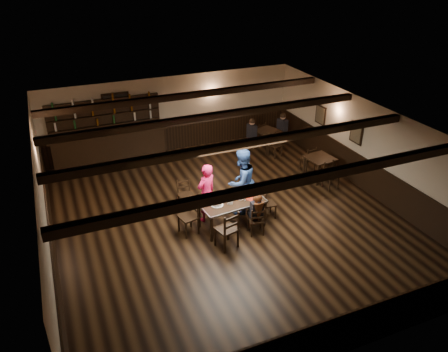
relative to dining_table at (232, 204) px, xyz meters
name	(u,v)px	position (x,y,z in m)	size (l,w,h in m)	color
ground	(227,217)	(0.04, 0.43, -0.68)	(10.00, 10.00, 0.00)	black
room_shell	(227,159)	(0.05, 0.47, 1.07)	(9.02, 10.02, 2.71)	beige
dining_table	(232,204)	(0.00, 0.00, 0.00)	(1.76, 1.00, 0.75)	black
chair_near_left	(229,228)	(-0.46, -0.85, -0.08)	(0.58, 0.56, 1.03)	black
chair_near_right	(257,219)	(0.42, -0.61, -0.21)	(0.44, 0.42, 0.80)	black
chair_end_left	(191,213)	(-1.08, 0.17, -0.12)	(0.51, 0.53, 0.97)	black
chair_end_right	(266,202)	(1.02, 0.05, -0.20)	(0.40, 0.42, 0.83)	black
chair_far_pushed	(185,191)	(-0.84, 1.40, -0.18)	(0.41, 0.40, 0.86)	black
woman_pink	(206,193)	(-0.50, 0.57, 0.14)	(0.60, 0.39, 1.64)	#DE1E66
man_blue	(241,182)	(0.52, 0.57, 0.26)	(0.91, 0.71, 1.88)	navy
seated_person	(257,207)	(0.44, -0.56, 0.12)	(0.31, 0.46, 0.75)	black
cake	(217,204)	(-0.43, -0.01, 0.12)	(0.33, 0.33, 0.10)	white
plate_stack_a	(230,201)	(-0.08, -0.05, 0.15)	(0.16, 0.16, 0.15)	white
plate_stack_b	(240,195)	(0.25, 0.05, 0.18)	(0.19, 0.19, 0.22)	white
tea_light	(231,199)	(0.02, 0.10, 0.10)	(0.04, 0.04, 0.06)	#A5A8AD
salt_shaker	(245,199)	(0.33, -0.08, 0.12)	(0.04, 0.04, 0.09)	silver
pepper_shaker	(249,197)	(0.47, 0.00, 0.11)	(0.03, 0.03, 0.08)	#A5A8AD
drink_glass	(241,194)	(0.33, 0.16, 0.13)	(0.07, 0.07, 0.12)	silver
menu_red	(252,198)	(0.56, -0.04, 0.07)	(0.33, 0.23, 0.00)	maroon
menu_blue	(247,195)	(0.49, 0.14, 0.07)	(0.32, 0.22, 0.00)	navy
bar_counter	(109,143)	(-2.28, 5.14, 0.05)	(3.89, 0.70, 2.20)	black
back_table_a	(320,160)	(3.62, 1.38, -0.03)	(0.89, 0.89, 0.75)	black
back_table_b	(267,133)	(3.16, 4.04, -0.03)	(0.99, 0.99, 0.75)	black
bg_patron_left	(252,129)	(2.63, 4.22, 0.16)	(0.27, 0.39, 0.74)	black
bg_patron_right	(282,123)	(3.86, 4.20, 0.18)	(0.30, 0.42, 0.79)	black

